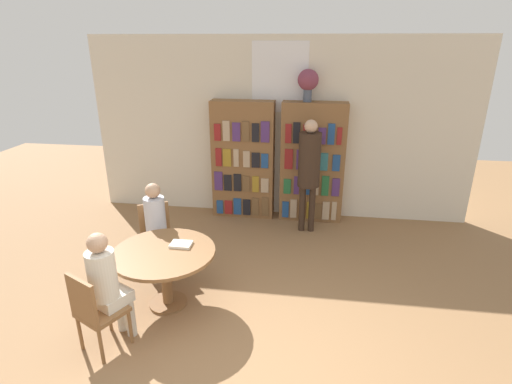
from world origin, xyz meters
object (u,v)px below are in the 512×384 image
Objects in this scene: reading_table at (164,260)px; librarian_standing at (309,164)px; seated_reader_left at (156,224)px; seated_reader_right at (107,281)px; chair_near_camera at (94,310)px; chair_left_side at (156,233)px; bookshelf_left at (243,160)px; flower_vase at (308,81)px; bookshelf_right at (312,163)px.

librarian_standing is (1.56, 2.19, 0.54)m from reading_table.
seated_reader_right is (0.01, -1.31, 0.00)m from seated_reader_left.
seated_reader_left reaches higher than chair_near_camera.
librarian_standing reaches higher than chair_left_side.
bookshelf_left is 2.76m from reading_table.
chair_near_camera reaches higher than reading_table.
seated_reader_left is 1.00× the size of seated_reader_right.
flower_vase is at bearing 61.31° from reading_table.
seated_reader_left is (0.08, -0.16, 0.22)m from chair_left_side.
librarian_standing is at bearing -172.83° from chair_left_side.
bookshelf_left is 1.68m from flower_vase.
chair_near_camera and chair_left_side have the same top height.
seated_reader_left is 0.69× the size of librarian_standing.
bookshelf_left is 4.01× the size of flower_vase.
bookshelf_right reaches higher than chair_left_side.
reading_table is 0.75m from seated_reader_left.
chair_near_camera is 1.49m from seated_reader_left.
bookshelf_left reaches higher than seated_reader_left.
reading_table is at bearing -125.44° from librarian_standing.
reading_table is at bearing 90.00° from chair_left_side.
seated_reader_right is at bearing -119.96° from bookshelf_right.
seated_reader_left is (0.07, 1.47, 0.22)m from chair_near_camera.
flower_vase is 0.56× the size of chair_left_side.
reading_table is 0.92m from chair_near_camera.
chair_near_camera is at bearing -118.16° from flower_vase.
chair_near_camera is at bearing -103.54° from bookshelf_left.
bookshelf_left reaches higher than chair_near_camera.
librarian_standing is at bearing 83.25° from chair_near_camera.
chair_left_side is at bearing 117.00° from chair_near_camera.
bookshelf_right is 1.73× the size of reading_table.
seated_reader_right is (-1.80, -3.36, -1.60)m from flower_vase.
seated_reader_right is (0.10, -1.47, 0.22)m from chair_left_side.
chair_near_camera is (-0.85, -3.51, -0.51)m from bookshelf_left.
seated_reader_right is at bearing 90.00° from chair_near_camera.
seated_reader_right is at bearing -118.25° from flower_vase.
chair_near_camera is 0.71× the size of seated_reader_left.
librarian_standing is (1.98, 1.38, 0.64)m from chair_left_side.
seated_reader_right is at bearing -123.49° from librarian_standing.
bookshelf_left is at bearing 102.85° from chair_near_camera.
chair_near_camera is 1.63m from chair_left_side.
reading_table is at bearing 90.00° from seated_reader_left.
librarian_standing is (-0.05, -0.50, 0.13)m from bookshelf_right.
seated_reader_right is (-1.93, -3.35, -0.28)m from bookshelf_right.
flower_vase reaches higher than bookshelf_right.
bookshelf_left is 1.73× the size of reading_table.
bookshelf_right is 3.16m from reading_table.
chair_left_side is 0.49× the size of librarian_standing.
flower_vase is at bearing 88.23° from chair_near_camera.
chair_left_side is (-0.42, 0.81, -0.09)m from reading_table.
librarian_standing is at bearing 54.56° from reading_table.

